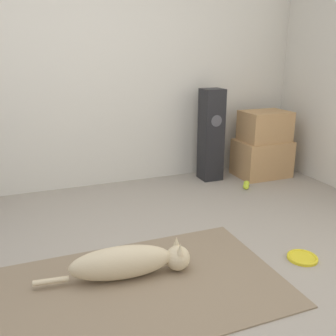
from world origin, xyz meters
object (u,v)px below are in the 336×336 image
object	(u,v)px
dog	(130,262)
tennis_ball_by_boxes	(247,184)
cardboard_box_lower	(262,158)
floor_speaker	(211,135)
cardboard_box_upper	(265,126)
frisbee	(302,258)
tennis_ball_near_speaker	(246,186)

from	to	relation	value
dog	tennis_ball_by_boxes	size ratio (longest dim) A/B	15.08
dog	cardboard_box_lower	xyz separation A→B (m)	(2.03, 1.49, 0.09)
floor_speaker	tennis_ball_by_boxes	xyz separation A→B (m)	(0.25, -0.39, -0.48)
cardboard_box_lower	tennis_ball_by_boxes	size ratio (longest dim) A/B	9.05
cardboard_box_upper	cardboard_box_lower	bearing A→B (deg)	154.53
frisbee	tennis_ball_near_speaker	size ratio (longest dim) A/B	3.23
dog	floor_speaker	xyz separation A→B (m)	(1.41, 1.61, 0.40)
floor_speaker	tennis_ball_near_speaker	distance (m)	0.70
cardboard_box_upper	tennis_ball_near_speaker	xyz separation A→B (m)	(-0.44, -0.35, -0.56)
frisbee	cardboard_box_lower	xyz separation A→B (m)	(0.83, 1.71, 0.20)
dog	tennis_ball_near_speaker	xyz separation A→B (m)	(1.60, 1.14, -0.08)
cardboard_box_upper	floor_speaker	world-z (taller)	floor_speaker
dog	tennis_ball_by_boxes	world-z (taller)	dog
cardboard_box_upper	tennis_ball_near_speaker	distance (m)	0.79
dog	frisbee	xyz separation A→B (m)	(1.20, -0.22, -0.10)
dog	cardboard_box_lower	world-z (taller)	cardboard_box_lower
dog	cardboard_box_lower	size ratio (longest dim) A/B	1.67
floor_speaker	tennis_ball_by_boxes	world-z (taller)	floor_speaker
cardboard_box_lower	cardboard_box_upper	bearing A→B (deg)	-25.47
frisbee	cardboard_box_upper	xyz separation A→B (m)	(0.84, 1.71, 0.58)
cardboard_box_upper	floor_speaker	distance (m)	0.65
dog	tennis_ball_by_boxes	distance (m)	2.06
frisbee	floor_speaker	bearing A→B (deg)	83.47
cardboard_box_upper	tennis_ball_by_boxes	distance (m)	0.73
frisbee	tennis_ball_near_speaker	xyz separation A→B (m)	(0.40, 1.36, 0.02)
floor_speaker	tennis_ball_near_speaker	size ratio (longest dim) A/B	15.55
floor_speaker	frisbee	bearing A→B (deg)	-96.53
dog	frisbee	distance (m)	1.22
tennis_ball_by_boxes	floor_speaker	bearing A→B (deg)	122.41
cardboard_box_lower	frisbee	bearing A→B (deg)	-115.84
cardboard_box_lower	tennis_ball_near_speaker	bearing A→B (deg)	-140.36
frisbee	floor_speaker	distance (m)	1.91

